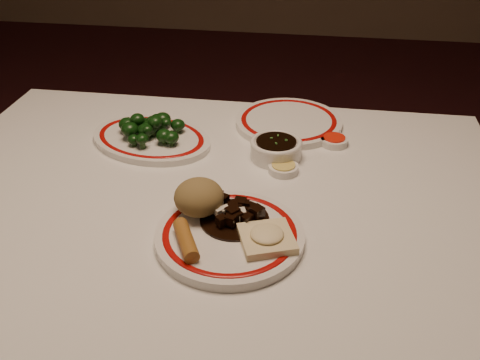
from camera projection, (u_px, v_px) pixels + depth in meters
The scene contains 12 objects.
dining_table at pixel (210, 232), 1.10m from camera, with size 1.20×0.90×0.75m.
main_plate at pixel (230, 236), 0.93m from camera, with size 0.28×0.28×0.02m.
rice_mound at pixel (199, 197), 0.96m from camera, with size 0.09×0.09×0.07m, color olive.
spring_roll at pixel (186, 240), 0.89m from camera, with size 0.03×0.03×0.10m, color #A36B28.
fried_wonton at pixel (267, 237), 0.90m from camera, with size 0.11×0.11×0.02m.
stirfry_heap at pixel (235, 214), 0.95m from camera, with size 0.12×0.12×0.03m.
broccoli_plate at pixel (151, 139), 1.24m from camera, with size 0.34×0.32×0.02m.
broccoli_pile at pixel (150, 127), 1.22m from camera, with size 0.15×0.14×0.05m.
soy_bowl at pixel (276, 150), 1.17m from camera, with size 0.11×0.11×0.04m.
sweet_sour_dish at pixel (334, 141), 1.23m from camera, with size 0.06×0.06×0.02m.
mustard_dish at pixel (283, 168), 1.12m from camera, with size 0.06×0.06×0.02m.
far_plate at pixel (289, 122), 1.31m from camera, with size 0.29×0.29×0.02m.
Camera 1 is at (0.19, -0.86, 1.34)m, focal length 40.00 mm.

